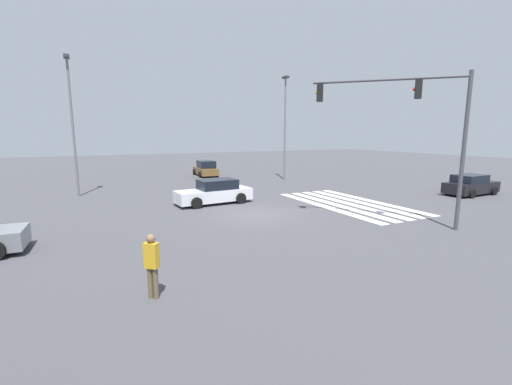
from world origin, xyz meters
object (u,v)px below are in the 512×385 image
car_0 (215,192)px  street_light_pole_a (72,116)px  street_light_pole_b (285,120)px  pedestrian (152,263)px  car_2 (471,185)px  car_1 (206,169)px  traffic_signal_mast (417,118)px

car_0 → street_light_pole_a: 11.40m
street_light_pole_b → street_light_pole_a: bearing=93.9°
pedestrian → street_light_pole_a: 18.73m
car_2 → pedestrian: bearing=-166.9°
car_1 → car_2: (-19.45, -13.53, -0.05)m
traffic_signal_mast → street_light_pole_b: 17.63m
pedestrian → street_light_pole_b: street_light_pole_b is taller
car_2 → street_light_pole_a: (12.06, 25.38, 4.89)m
car_2 → street_light_pole_a: bearing=153.4°
pedestrian → street_light_pole_b: size_ratio=0.19×
pedestrian → street_light_pole_a: bearing=48.6°
traffic_signal_mast → pedestrian: traffic_signal_mast is taller
car_1 → pedestrian: size_ratio=2.43×
street_light_pole_a → street_light_pole_b: (1.21, -17.73, 0.04)m
car_0 → pedestrian: pedestrian is taller
car_1 → traffic_signal_mast: bearing=-170.4°
street_light_pole_a → pedestrian: bearing=-173.8°
car_1 → street_light_pole_b: 9.83m
pedestrian → traffic_signal_mast: bearing=-38.4°
traffic_signal_mast → street_light_pole_a: 21.46m
traffic_signal_mast → street_light_pole_b: size_ratio=0.73×
street_light_pole_b → car_0: bearing=128.7°
traffic_signal_mast → street_light_pole_a: size_ratio=0.74×
traffic_signal_mast → car_1: 23.96m
traffic_signal_mast → car_0: 12.12m
pedestrian → street_light_pole_b: bearing=3.1°
car_0 → car_1: 14.75m
car_0 → street_light_pole_b: size_ratio=0.51×
car_2 → street_light_pole_b: bearing=118.7°
car_0 → street_light_pole_b: (7.99, -9.98, 4.92)m
car_2 → street_light_pole_b: size_ratio=0.45×
car_0 → car_1: size_ratio=1.13×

